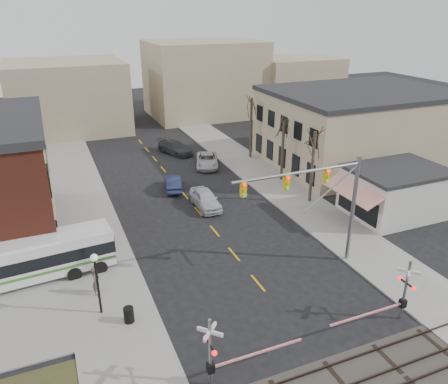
{
  "coord_description": "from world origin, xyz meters",
  "views": [
    {
      "loc": [
        -11.56,
        -19.82,
        17.21
      ],
      "look_at": [
        0.75,
        9.75,
        3.5
      ],
      "focal_mm": 35.0,
      "sensor_mm": 36.0,
      "label": 1
    }
  ],
  "objects_px": {
    "transit_bus": "(24,260)",
    "street_lamp": "(96,271)",
    "car_d": "(175,148)",
    "trash_bin": "(129,315)",
    "pedestrian_near": "(96,281)",
    "car_c": "(207,160)",
    "traffic_signal_mast": "(323,194)",
    "rr_crossing_west": "(219,351)",
    "car_b": "(173,183)",
    "rr_crossing_east": "(399,293)",
    "pedestrian_far": "(70,263)",
    "car_a": "(205,199)"
  },
  "relations": [
    {
      "from": "street_lamp",
      "to": "car_a",
      "type": "height_order",
      "value": "street_lamp"
    },
    {
      "from": "car_a",
      "to": "car_b",
      "type": "bearing_deg",
      "value": 108.07
    },
    {
      "from": "car_d",
      "to": "pedestrian_near",
      "type": "relative_size",
      "value": 2.75
    },
    {
      "from": "rr_crossing_east",
      "to": "rr_crossing_west",
      "type": "bearing_deg",
      "value": -178.48
    },
    {
      "from": "street_lamp",
      "to": "traffic_signal_mast",
      "type": "bearing_deg",
      "value": -2.33
    },
    {
      "from": "transit_bus",
      "to": "street_lamp",
      "type": "distance_m",
      "value": 6.86
    },
    {
      "from": "transit_bus",
      "to": "street_lamp",
      "type": "relative_size",
      "value": 2.88
    },
    {
      "from": "trash_bin",
      "to": "rr_crossing_east",
      "type": "bearing_deg",
      "value": -21.66
    },
    {
      "from": "pedestrian_near",
      "to": "car_d",
      "type": "bearing_deg",
      "value": -2.16
    },
    {
      "from": "rr_crossing_east",
      "to": "car_b",
      "type": "relative_size",
      "value": 1.31
    },
    {
      "from": "car_c",
      "to": "trash_bin",
      "type": "bearing_deg",
      "value": -100.61
    },
    {
      "from": "street_lamp",
      "to": "trash_bin",
      "type": "distance_m",
      "value": 3.19
    },
    {
      "from": "car_d",
      "to": "pedestrian_near",
      "type": "bearing_deg",
      "value": -138.94
    },
    {
      "from": "traffic_signal_mast",
      "to": "street_lamp",
      "type": "xyz_separation_m",
      "value": [
        -14.93,
        0.61,
        -2.66
      ]
    },
    {
      "from": "car_b",
      "to": "pedestrian_near",
      "type": "relative_size",
      "value": 2.21
    },
    {
      "from": "rr_crossing_west",
      "to": "car_b",
      "type": "distance_m",
      "value": 25.17
    },
    {
      "from": "transit_bus",
      "to": "traffic_signal_mast",
      "type": "relative_size",
      "value": 1.25
    },
    {
      "from": "traffic_signal_mast",
      "to": "car_b",
      "type": "xyz_separation_m",
      "value": [
        -5.36,
        17.69,
        -5.0
      ]
    },
    {
      "from": "transit_bus",
      "to": "street_lamp",
      "type": "xyz_separation_m",
      "value": [
        4.1,
        -5.32,
        1.36
      ]
    },
    {
      "from": "street_lamp",
      "to": "trash_bin",
      "type": "height_order",
      "value": "street_lamp"
    },
    {
      "from": "street_lamp",
      "to": "car_c",
      "type": "distance_m",
      "value": 27.07
    },
    {
      "from": "pedestrian_far",
      "to": "car_c",
      "type": "bearing_deg",
      "value": -12.05
    },
    {
      "from": "rr_crossing_east",
      "to": "car_b",
      "type": "bearing_deg",
      "value": 104.78
    },
    {
      "from": "traffic_signal_mast",
      "to": "street_lamp",
      "type": "relative_size",
      "value": 2.31
    },
    {
      "from": "street_lamp",
      "to": "car_d",
      "type": "bearing_deg",
      "value": 65.05
    },
    {
      "from": "rr_crossing_west",
      "to": "pedestrian_far",
      "type": "xyz_separation_m",
      "value": [
        -5.89,
        12.55,
        -0.94
      ]
    },
    {
      "from": "car_b",
      "to": "car_d",
      "type": "height_order",
      "value": "car_d"
    },
    {
      "from": "rr_crossing_east",
      "to": "transit_bus",
      "type": "bearing_deg",
      "value": 147.94
    },
    {
      "from": "rr_crossing_east",
      "to": "car_c",
      "type": "distance_m",
      "value": 29.58
    },
    {
      "from": "rr_crossing_west",
      "to": "car_c",
      "type": "height_order",
      "value": "rr_crossing_west"
    },
    {
      "from": "rr_crossing_east",
      "to": "street_lamp",
      "type": "xyz_separation_m",
      "value": [
        -15.99,
        7.26,
        1.08
      ]
    },
    {
      "from": "trash_bin",
      "to": "pedestrian_near",
      "type": "xyz_separation_m",
      "value": [
        -1.35,
        3.49,
        0.49
      ]
    },
    {
      "from": "transit_bus",
      "to": "trash_bin",
      "type": "xyz_separation_m",
      "value": [
        5.5,
        -6.79,
        -1.09
      ]
    },
    {
      "from": "car_c",
      "to": "pedestrian_near",
      "type": "relative_size",
      "value": 2.73
    },
    {
      "from": "rr_crossing_west",
      "to": "car_b",
      "type": "height_order",
      "value": "rr_crossing_west"
    },
    {
      "from": "street_lamp",
      "to": "car_d",
      "type": "xyz_separation_m",
      "value": [
        13.18,
        28.33,
        -2.28
      ]
    },
    {
      "from": "rr_crossing_west",
      "to": "car_d",
      "type": "xyz_separation_m",
      "value": [
        8.56,
        35.89,
        -1.2
      ]
    },
    {
      "from": "pedestrian_near",
      "to": "street_lamp",
      "type": "bearing_deg",
      "value": -157.06
    },
    {
      "from": "traffic_signal_mast",
      "to": "street_lamp",
      "type": "bearing_deg",
      "value": 177.67
    },
    {
      "from": "rr_crossing_west",
      "to": "pedestrian_near",
      "type": "bearing_deg",
      "value": 115.46
    },
    {
      "from": "rr_crossing_west",
      "to": "trash_bin",
      "type": "relative_size",
      "value": 5.87
    },
    {
      "from": "street_lamp",
      "to": "car_a",
      "type": "distance_m",
      "value": 16.43
    },
    {
      "from": "traffic_signal_mast",
      "to": "transit_bus",
      "type": "bearing_deg",
      "value": 162.69
    },
    {
      "from": "pedestrian_near",
      "to": "trash_bin",
      "type": "bearing_deg",
      "value": -134.46
    },
    {
      "from": "transit_bus",
      "to": "trash_bin",
      "type": "height_order",
      "value": "transit_bus"
    },
    {
      "from": "transit_bus",
      "to": "rr_crossing_east",
      "type": "distance_m",
      "value": 23.7
    },
    {
      "from": "transit_bus",
      "to": "car_b",
      "type": "xyz_separation_m",
      "value": [
        13.66,
        11.76,
        -0.99
      ]
    },
    {
      "from": "car_b",
      "to": "car_d",
      "type": "relative_size",
      "value": 0.8
    },
    {
      "from": "car_c",
      "to": "transit_bus",
      "type": "bearing_deg",
      "value": -119.15
    },
    {
      "from": "car_d",
      "to": "car_a",
      "type": "bearing_deg",
      "value": -119.55
    }
  ]
}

